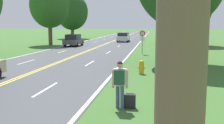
# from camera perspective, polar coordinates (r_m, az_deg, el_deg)

# --- Properties ---
(hitchhiker_person) EXTENTS (0.59, 0.43, 1.72)m
(hitchhiker_person) POSITION_cam_1_polar(r_m,az_deg,el_deg) (9.95, 1.59, -3.65)
(hitchhiker_person) COLOR #475175
(hitchhiker_person) RESTS_ON ground
(suitcase) EXTENTS (0.43, 0.21, 0.56)m
(suitcase) POSITION_cam_1_polar(r_m,az_deg,el_deg) (10.22, 3.63, -7.99)
(suitcase) COLOR black
(suitcase) RESTS_ON ground
(fire_hydrant) EXTENTS (0.47, 0.31, 0.85)m
(fire_hydrant) POSITION_cam_1_polar(r_m,az_deg,el_deg) (17.24, 6.00, -1.01)
(fire_hydrant) COLOR gold
(fire_hydrant) RESTS_ON ground
(traffic_sign) EXTENTS (0.60, 0.10, 2.43)m
(traffic_sign) POSITION_cam_1_polar(r_m,az_deg,el_deg) (28.80, 6.20, 5.21)
(traffic_sign) COLOR gray
(traffic_sign) RESTS_ON ground
(utility_pole_midground) EXTENTS (1.80, 0.24, 7.94)m
(utility_pole_midground) POSITION_cam_1_polar(r_m,az_deg,el_deg) (29.84, 9.65, 9.64)
(utility_pole_midground) COLOR brown
(utility_pole_midground) RESTS_ON ground
(tree_behind_sign) EXTENTS (6.87, 6.87, 9.74)m
(tree_behind_sign) POSITION_cam_1_polar(r_m,az_deg,el_deg) (62.52, -8.11, 10.06)
(tree_behind_sign) COLOR brown
(tree_behind_sign) RESTS_ON ground
(tree_mid_treeline) EXTENTS (7.14, 7.14, 9.75)m
(tree_mid_treeline) POSITION_cam_1_polar(r_m,az_deg,el_deg) (42.93, 15.06, 10.85)
(tree_mid_treeline) COLOR #473828
(tree_mid_treeline) RESTS_ON ground
(tree_right_cluster) EXTENTS (5.77, 5.77, 9.15)m
(tree_right_cluster) POSITION_cam_1_polar(r_m,az_deg,el_deg) (42.88, -12.58, 11.17)
(tree_right_cluster) COLOR brown
(tree_right_cluster) RESTS_ON ground
(car_dark_grey_sedan_approaching) EXTENTS (2.04, 4.03, 1.65)m
(car_dark_grey_sedan_approaching) POSITION_cam_1_polar(r_m,az_deg,el_deg) (39.85, -7.83, 4.41)
(car_dark_grey_sedan_approaching) COLOR black
(car_dark_grey_sedan_approaching) RESTS_ON ground
(car_white_suv_mid_near) EXTENTS (2.00, 4.11, 1.63)m
(car_white_suv_mid_near) POSITION_cam_1_polar(r_m,az_deg,el_deg) (49.47, 2.33, 5.12)
(car_white_suv_mid_near) COLOR black
(car_white_suv_mid_near) RESTS_ON ground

